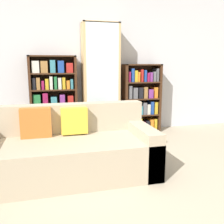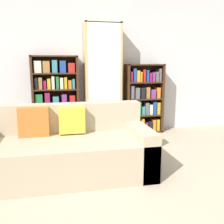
{
  "view_description": "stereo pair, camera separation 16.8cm",
  "coord_description": "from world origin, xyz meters",
  "px_view_note": "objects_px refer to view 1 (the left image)",
  "views": [
    {
      "loc": [
        -0.79,
        -2.23,
        1.31
      ],
      "look_at": [
        0.16,
        1.43,
        0.58
      ],
      "focal_mm": 40.0,
      "sensor_mm": 36.0,
      "label": 1
    },
    {
      "loc": [
        -0.62,
        -2.27,
        1.31
      ],
      "look_at": [
        0.16,
        1.43,
        0.58
      ],
      "focal_mm": 40.0,
      "sensor_mm": 36.0,
      "label": 2
    }
  ],
  "objects_px": {
    "bookshelf_left": "(54,98)",
    "wine_bottle": "(129,135)",
    "display_cabinet": "(101,81)",
    "couch": "(68,151)",
    "bookshelf_right": "(141,100)"
  },
  "relations": [
    {
      "from": "bookshelf_right",
      "to": "wine_bottle",
      "type": "relative_size",
      "value": 3.78
    },
    {
      "from": "bookshelf_left",
      "to": "wine_bottle",
      "type": "distance_m",
      "value": 1.49
    },
    {
      "from": "display_cabinet",
      "to": "bookshelf_right",
      "type": "xyz_separation_m",
      "value": [
        0.8,
        0.02,
        -0.38
      ]
    },
    {
      "from": "bookshelf_left",
      "to": "wine_bottle",
      "type": "xyz_separation_m",
      "value": [
        1.2,
        -0.68,
        -0.57
      ]
    },
    {
      "from": "bookshelf_right",
      "to": "wine_bottle",
      "type": "distance_m",
      "value": 0.95
    },
    {
      "from": "display_cabinet",
      "to": "wine_bottle",
      "type": "height_order",
      "value": "display_cabinet"
    },
    {
      "from": "couch",
      "to": "bookshelf_left",
      "type": "relative_size",
      "value": 1.4
    },
    {
      "from": "couch",
      "to": "display_cabinet",
      "type": "relative_size",
      "value": 1.01
    },
    {
      "from": "display_cabinet",
      "to": "bookshelf_right",
      "type": "bearing_deg",
      "value": 1.11
    },
    {
      "from": "bookshelf_right",
      "to": "wine_bottle",
      "type": "bearing_deg",
      "value": -123.89
    },
    {
      "from": "display_cabinet",
      "to": "wine_bottle",
      "type": "bearing_deg",
      "value": -62.5
    },
    {
      "from": "couch",
      "to": "bookshelf_right",
      "type": "relative_size",
      "value": 1.56
    },
    {
      "from": "couch",
      "to": "bookshelf_right",
      "type": "xyz_separation_m",
      "value": [
        1.55,
        1.63,
        0.33
      ]
    },
    {
      "from": "bookshelf_left",
      "to": "display_cabinet",
      "type": "relative_size",
      "value": 0.72
    },
    {
      "from": "couch",
      "to": "display_cabinet",
      "type": "height_order",
      "value": "display_cabinet"
    }
  ]
}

